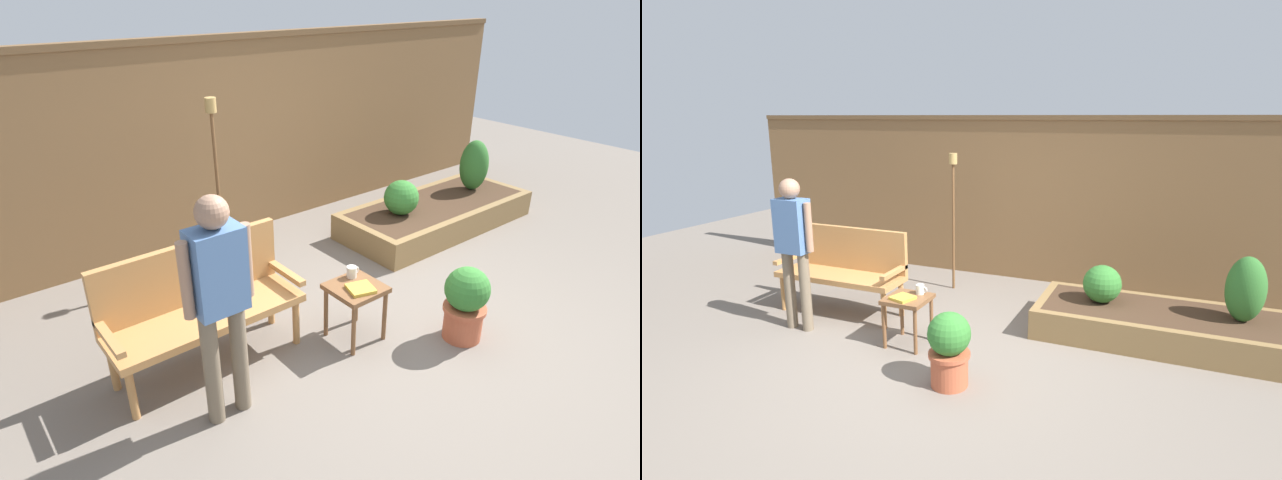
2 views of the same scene
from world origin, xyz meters
The scene contains 12 objects.
ground_plane centered at (0.00, 0.00, 0.00)m, with size 14.00×14.00×0.00m, color #70665B.
fence_back centered at (0.00, 2.60, 1.09)m, with size 8.40×0.14×2.16m.
garden_bench centered at (-1.49, 0.68, 0.54)m, with size 1.44×0.48×0.94m.
side_table centered at (-0.41, 0.17, 0.40)m, with size 0.40×0.40×0.48m.
cup_on_table centered at (-0.34, 0.29, 0.53)m, with size 0.12×0.08×0.09m.
book_on_table centered at (-0.42, 0.10, 0.49)m, with size 0.19×0.19×0.03m, color gold.
potted_boxwood centered at (0.27, -0.38, 0.34)m, with size 0.36×0.36×0.63m.
raised_planter_bed centered at (1.82, 1.22, 0.15)m, with size 2.40×1.00×0.30m.
shrub_near_bench centered at (1.24, 1.25, 0.49)m, with size 0.38×0.38×0.38m.
shrub_far_corner centered at (2.51, 1.25, 0.61)m, with size 0.34×0.34×0.62m.
tiki_torch centered at (-0.67, 1.83, 1.17)m, with size 0.10×0.10×1.71m.
person_by_bench centered at (-1.63, 0.06, 0.93)m, with size 0.47×0.20×1.56m.
Camera 2 is at (1.83, -3.78, 2.15)m, focal length 28.33 mm.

